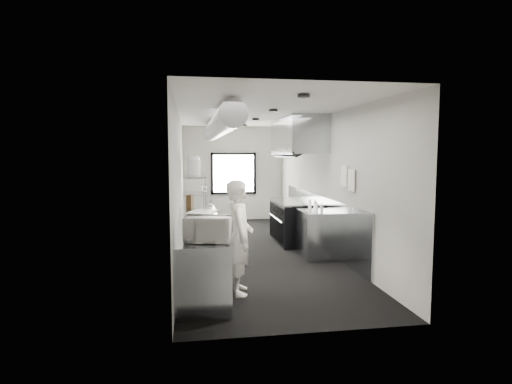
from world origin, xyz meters
name	(u,v)px	position (x,y,z in m)	size (l,w,h in m)	color
floor	(254,250)	(0.00, 0.00, 0.00)	(3.00, 8.00, 0.01)	black
ceiling	(254,114)	(0.00, 0.00, 2.80)	(3.00, 8.00, 0.01)	silver
wall_back	(233,173)	(0.00, 4.00, 1.40)	(3.00, 0.02, 2.80)	#B3B2AA
wall_front	(309,210)	(0.00, -4.00, 1.40)	(3.00, 0.02, 2.80)	#B3B2AA
wall_left	(179,184)	(-1.50, 0.00, 1.40)	(0.02, 8.00, 2.80)	#B3B2AA
wall_right	(324,182)	(1.50, 0.00, 1.40)	(0.02, 8.00, 2.80)	#B3B2AA
wall_cladding	(318,220)	(1.48, 0.30, 0.55)	(0.03, 5.50, 1.10)	#9AA1A8
hvac_duct	(218,127)	(-0.70, 0.40, 2.55)	(0.40, 0.40, 6.40)	#92959A
service_window	(234,173)	(0.00, 3.96, 1.40)	(1.36, 0.05, 1.25)	white
exhaust_hood	(298,136)	(1.10, 0.70, 2.39)	(0.81, 2.20, 0.88)	#9AA1A8
prep_counter	(198,236)	(-1.15, -0.50, 0.45)	(0.70, 6.00, 0.90)	#9AA1A8
pass_shelf	(194,175)	(-1.19, 1.00, 1.54)	(0.45, 3.00, 0.68)	#9AA1A8
range	(294,221)	(1.04, 0.70, 0.47)	(0.88, 1.60, 0.94)	black
bottle_station	(318,234)	(1.15, -0.70, 0.45)	(0.65, 0.80, 0.90)	#9AA1A8
far_work_table	(195,209)	(-1.15, 3.20, 0.45)	(0.70, 1.20, 0.90)	#9AA1A8
notice_sheet_a	(344,176)	(1.47, -1.20, 1.60)	(0.02, 0.28, 0.38)	white
notice_sheet_b	(351,180)	(1.47, -1.55, 1.55)	(0.02, 0.28, 0.38)	white
line_cook	(239,237)	(-0.60, -2.54, 0.82)	(0.60, 0.39, 1.64)	white
microwave	(208,229)	(-1.07, -3.12, 1.06)	(0.54, 0.41, 0.32)	white
deli_tub_a	(190,233)	(-1.30, -2.82, 0.95)	(0.15, 0.15, 0.11)	#B8BFB0
deli_tub_b	(193,229)	(-1.25, -2.46, 0.95)	(0.13, 0.13, 0.09)	#B8BFB0
newspaper	(208,221)	(-1.00, -1.56, 0.90)	(0.30, 0.37, 0.01)	silver
small_plate	(204,221)	(-1.08, -1.59, 0.91)	(0.19, 0.19, 0.02)	white
pastry	(204,218)	(-1.08, -1.59, 0.96)	(0.10, 0.10, 0.10)	tan
cutting_board	(202,212)	(-1.07, -0.52, 0.91)	(0.46, 0.61, 0.02)	white
knife_block	(190,201)	(-1.30, 0.30, 1.03)	(0.10, 0.23, 0.25)	#52391D
plate_stack_a	(194,168)	(-1.20, 0.21, 1.72)	(0.26, 0.26, 0.30)	white
plate_stack_b	(193,166)	(-1.21, 0.71, 1.74)	(0.26, 0.26, 0.34)	white
plate_stack_c	(193,165)	(-1.22, 1.07, 1.76)	(0.26, 0.26, 0.37)	white
plate_stack_d	(193,164)	(-1.21, 1.74, 1.75)	(0.23, 0.23, 0.36)	white
squeeze_bottle_a	(322,209)	(1.12, -1.01, 0.98)	(0.06, 0.06, 0.17)	white
squeeze_bottle_b	(317,208)	(1.07, -0.86, 0.99)	(0.06, 0.06, 0.17)	white
squeeze_bottle_c	(316,207)	(1.10, -0.75, 0.98)	(0.06, 0.06, 0.17)	white
squeeze_bottle_d	(315,205)	(1.14, -0.54, 0.99)	(0.06, 0.06, 0.17)	white
squeeze_bottle_e	(310,205)	(1.07, -0.43, 0.99)	(0.06, 0.06, 0.18)	white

